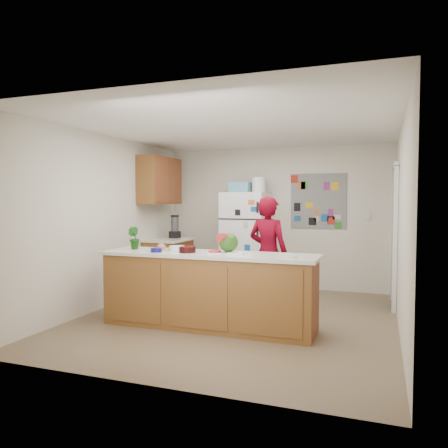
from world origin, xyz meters
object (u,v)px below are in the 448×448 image
(refrigerator, at_px, (246,241))
(cherry_bowl, at_px, (188,250))
(person, at_px, (268,253))
(watermelon, at_px, (228,242))

(refrigerator, distance_m, cherry_bowl, 2.43)
(person, xyz_separation_m, watermelon, (-0.25, -1.00, 0.24))
(person, relative_size, watermelon, 6.94)
(refrigerator, distance_m, person, 1.51)
(person, distance_m, watermelon, 1.06)
(refrigerator, relative_size, cherry_bowl, 8.42)
(person, bearing_deg, cherry_bowl, 70.57)
(watermelon, bearing_deg, refrigerator, 101.90)
(watermelon, distance_m, cherry_bowl, 0.51)
(person, height_order, cherry_bowl, person)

